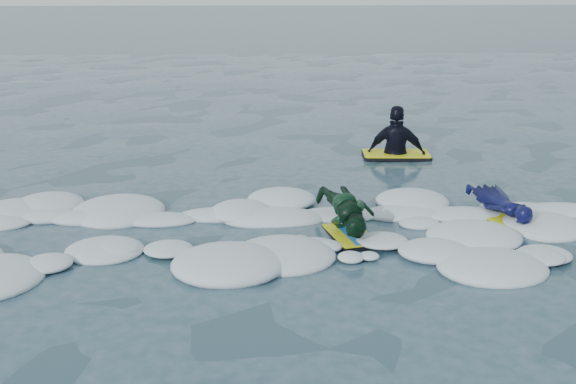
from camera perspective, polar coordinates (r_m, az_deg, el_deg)
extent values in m
plane|color=#1B3241|center=(8.37, 2.10, -5.56)|extent=(120.00, 120.00, 0.00)
cube|color=black|center=(10.02, 16.86, -2.19)|extent=(0.84, 1.06, 0.05)
cube|color=yellow|center=(10.01, 16.87, -2.02)|extent=(0.82, 1.03, 0.02)
imported|color=#0B0D53|center=(10.19, 16.51, -0.84)|extent=(0.77, 1.47, 0.33)
cube|color=black|center=(9.08, 4.94, -3.51)|extent=(0.69, 0.97, 0.04)
cube|color=yellow|center=(9.07, 4.94, -3.34)|extent=(0.66, 0.95, 0.02)
cube|color=#1869B7|center=(9.07, 4.94, -3.27)|extent=(0.36, 0.85, 0.01)
imported|color=#103B20|center=(9.19, 4.83, -1.63)|extent=(0.76, 1.37, 0.50)
cube|color=black|center=(13.05, 8.55, 2.87)|extent=(1.22, 0.70, 0.06)
cube|color=yellow|center=(13.04, 8.55, 3.04)|extent=(1.19, 0.68, 0.02)
imported|color=black|center=(13.05, 8.55, 2.89)|extent=(1.12, 0.68, 1.79)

